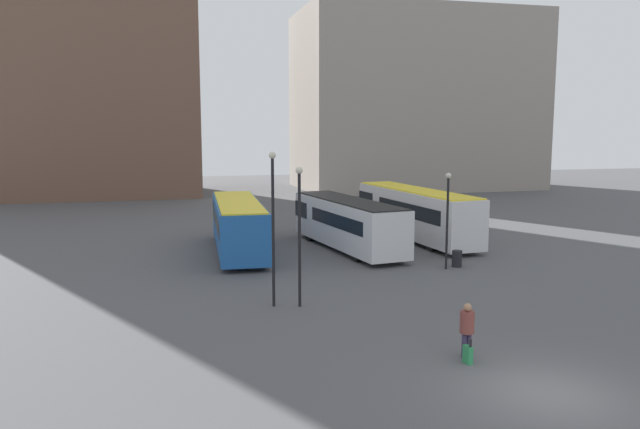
# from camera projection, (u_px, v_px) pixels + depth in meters

# --- Properties ---
(ground_plane) EXTENTS (160.00, 160.00, 0.00)m
(ground_plane) POSITION_uv_depth(u_px,v_px,m) (550.00, 394.00, 16.79)
(ground_plane) COLOR #4C4C4F
(building_block_left) EXTENTS (26.09, 13.10, 33.85)m
(building_block_left) POSITION_uv_depth(u_px,v_px,m) (66.00, 32.00, 63.88)
(building_block_left) COLOR brown
(building_block_left) RESTS_ON ground_plane
(building_block_right) EXTENTS (27.44, 15.30, 20.45)m
(building_block_right) POSITION_uv_depth(u_px,v_px,m) (415.00, 102.00, 74.26)
(building_block_right) COLOR gray
(building_block_right) RESTS_ON ground_plane
(bus_0) EXTENTS (3.10, 11.43, 2.98)m
(bus_0) POSITION_uv_depth(u_px,v_px,m) (238.00, 224.00, 35.92)
(bus_0) COLOR #1E56A3
(bus_0) RESTS_ON ground_plane
(bus_1) EXTENTS (4.04, 11.22, 2.95)m
(bus_1) POSITION_uv_depth(u_px,v_px,m) (347.00, 222.00, 36.78)
(bus_1) COLOR silver
(bus_1) RESTS_ON ground_plane
(bus_2) EXTENTS (3.65, 12.60, 3.24)m
(bus_2) POSITION_uv_depth(u_px,v_px,m) (415.00, 212.00, 40.01)
(bus_2) COLOR silver
(bus_2) RESTS_ON ground_plane
(traveler) EXTENTS (0.50, 0.50, 1.74)m
(traveler) POSITION_uv_depth(u_px,v_px,m) (467.00, 325.00, 19.33)
(traveler) COLOR #382D4C
(traveler) RESTS_ON ground_plane
(suitcase) EXTENTS (0.20, 0.36, 0.80)m
(suitcase) POSITION_uv_depth(u_px,v_px,m) (468.00, 354.00, 18.92)
(suitcase) COLOR #28844C
(suitcase) RESTS_ON ground_plane
(lamp_post_0) EXTENTS (0.28, 0.28, 5.61)m
(lamp_post_0) POSITION_uv_depth(u_px,v_px,m) (299.00, 225.00, 24.57)
(lamp_post_0) COLOR black
(lamp_post_0) RESTS_ON ground_plane
(lamp_post_1) EXTENTS (0.28, 0.28, 6.20)m
(lamp_post_1) POSITION_uv_depth(u_px,v_px,m) (273.00, 217.00, 24.58)
(lamp_post_1) COLOR black
(lamp_post_1) RESTS_ON ground_plane
(lamp_post_2) EXTENTS (0.28, 0.28, 4.89)m
(lamp_post_2) POSITION_uv_depth(u_px,v_px,m) (447.00, 212.00, 31.26)
(lamp_post_2) COLOR black
(lamp_post_2) RESTS_ON ground_plane
(trash_bin) EXTENTS (0.52, 0.52, 0.85)m
(trash_bin) POSITION_uv_depth(u_px,v_px,m) (457.00, 259.00, 32.15)
(trash_bin) COLOR black
(trash_bin) RESTS_ON ground_plane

